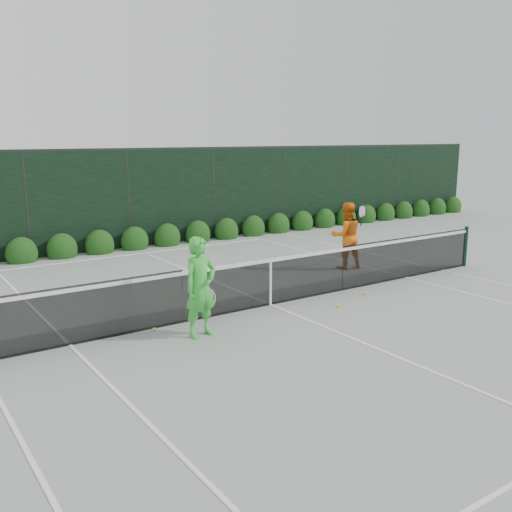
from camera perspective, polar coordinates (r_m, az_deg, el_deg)
ground at (r=11.81m, az=1.44°, el=-4.91°), size 80.00×80.00×0.00m
tennis_net at (r=11.65m, az=1.35°, el=-2.43°), size 12.90×0.10×1.07m
player_woman at (r=9.85m, az=-5.58°, el=-3.12°), size 0.71×0.53×1.76m
player_man at (r=15.03m, az=9.00°, el=2.03°), size 1.00×0.88×1.74m
court_lines at (r=11.81m, az=1.44°, el=-4.89°), size 11.03×23.83×0.01m
windscreen_fence at (r=9.44m, az=11.13°, el=0.03°), size 32.00×21.07×3.06m
hedge_row at (r=17.89m, az=-12.03°, el=1.42°), size 31.66×0.65×0.94m
tennis_balls at (r=11.51m, az=3.74°, el=-5.22°), size 4.90×0.84×0.07m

